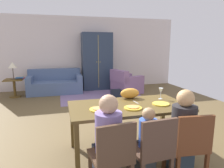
# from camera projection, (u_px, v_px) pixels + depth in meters

# --- Properties ---
(ground_plane) EXTENTS (7.11, 6.51, 0.02)m
(ground_plane) POSITION_uv_depth(u_px,v_px,m) (108.00, 115.00, 4.79)
(ground_plane) COLOR brown
(back_wall) EXTENTS (7.11, 0.10, 2.70)m
(back_wall) POSITION_uv_depth(u_px,v_px,m) (87.00, 53.00, 7.67)
(back_wall) COLOR silver
(back_wall) RESTS_ON ground_plane
(dining_table) EXTENTS (1.73, 0.91, 0.76)m
(dining_table) POSITION_uv_depth(u_px,v_px,m) (128.00, 110.00, 2.96)
(dining_table) COLOR brown
(dining_table) RESTS_ON ground_plane
(plate_near_man) EXTENTS (0.25, 0.25, 0.02)m
(plate_near_man) POSITION_uv_depth(u_px,v_px,m) (99.00, 109.00, 2.70)
(plate_near_man) COLOR yellow
(plate_near_man) RESTS_ON dining_table
(pizza_near_man) EXTENTS (0.17, 0.17, 0.01)m
(pizza_near_man) POSITION_uv_depth(u_px,v_px,m) (99.00, 108.00, 2.70)
(pizza_near_man) COLOR tan
(pizza_near_man) RESTS_ON plate_near_man
(plate_near_child) EXTENTS (0.25, 0.25, 0.02)m
(plate_near_child) POSITION_uv_depth(u_px,v_px,m) (133.00, 108.00, 2.77)
(plate_near_child) COLOR yellow
(plate_near_child) RESTS_ON dining_table
(pizza_near_child) EXTENTS (0.17, 0.17, 0.01)m
(pizza_near_child) POSITION_uv_depth(u_px,v_px,m) (133.00, 107.00, 2.77)
(pizza_near_child) COLOR #E39A4C
(pizza_near_child) RESTS_ON plate_near_child
(plate_near_woman) EXTENTS (0.25, 0.25, 0.02)m
(plate_near_woman) POSITION_uv_depth(u_px,v_px,m) (161.00, 104.00, 2.97)
(plate_near_woman) COLOR yellow
(plate_near_woman) RESTS_ON dining_table
(wine_glass) EXTENTS (0.07, 0.07, 0.19)m
(wine_glass) POSITION_uv_depth(u_px,v_px,m) (161.00, 91.00, 3.25)
(wine_glass) COLOR silver
(wine_glass) RESTS_ON dining_table
(fork) EXTENTS (0.05, 0.15, 0.01)m
(fork) POSITION_uv_depth(u_px,v_px,m) (113.00, 107.00, 2.83)
(fork) COLOR silver
(fork) RESTS_ON dining_table
(knife) EXTENTS (0.04, 0.17, 0.01)m
(knife) POSITION_uv_depth(u_px,v_px,m) (136.00, 102.00, 3.08)
(knife) COLOR silver
(knife) RESTS_ON dining_table
(dining_chair_man) EXTENTS (0.46, 0.46, 0.87)m
(dining_chair_man) POSITION_uv_depth(u_px,v_px,m) (113.00, 154.00, 2.10)
(dining_chair_man) COLOR #4E3524
(dining_chair_man) RESTS_ON ground_plane
(person_man) EXTENTS (0.31, 0.41, 1.11)m
(person_man) POSITION_uv_depth(u_px,v_px,m) (108.00, 145.00, 2.26)
(person_man) COLOR #293142
(person_man) RESTS_ON ground_plane
(dining_chair_child) EXTENTS (0.45, 0.45, 0.87)m
(dining_chair_child) POSITION_uv_depth(u_px,v_px,m) (153.00, 149.00, 2.22)
(dining_chair_child) COLOR #4D3527
(dining_chair_child) RESTS_ON ground_plane
(person_child) EXTENTS (0.22, 0.29, 0.92)m
(person_child) POSITION_uv_depth(u_px,v_px,m) (146.00, 146.00, 2.39)
(person_child) COLOR #394042
(person_child) RESTS_ON ground_plane
(dining_chair_woman) EXTENTS (0.46, 0.46, 0.87)m
(dining_chair_woman) POSITION_uv_depth(u_px,v_px,m) (189.00, 143.00, 2.34)
(dining_chair_woman) COLOR #5F3018
(dining_chair_woman) RESTS_ON ground_plane
(person_woman) EXTENTS (0.31, 0.41, 1.11)m
(person_woman) POSITION_uv_depth(u_px,v_px,m) (181.00, 135.00, 2.50)
(person_woman) COLOR #324250
(person_woman) RESTS_ON ground_plane
(cat) EXTENTS (0.32, 0.17, 0.17)m
(cat) POSITION_uv_depth(u_px,v_px,m) (130.00, 93.00, 3.30)
(cat) COLOR gold
(cat) RESTS_ON dining_table
(area_rug) EXTENTS (2.60, 1.80, 0.01)m
(area_rug) POSITION_uv_depth(u_px,v_px,m) (101.00, 96.00, 6.55)
(area_rug) COLOR slate
(area_rug) RESTS_ON ground_plane
(couch) EXTENTS (1.81, 0.86, 0.82)m
(couch) POSITION_uv_depth(u_px,v_px,m) (55.00, 84.00, 6.94)
(couch) COLOR #4C6086
(couch) RESTS_ON ground_plane
(armchair) EXTENTS (1.08, 1.07, 0.82)m
(armchair) POSITION_uv_depth(u_px,v_px,m) (126.00, 84.00, 6.90)
(armchair) COLOR slate
(armchair) RESTS_ON ground_plane
(armoire) EXTENTS (1.10, 0.59, 2.10)m
(armoire) POSITION_uv_depth(u_px,v_px,m) (97.00, 61.00, 7.44)
(armoire) COLOR #263349
(armoire) RESTS_ON ground_plane
(side_table) EXTENTS (0.56, 0.56, 0.58)m
(side_table) POSITION_uv_depth(u_px,v_px,m) (14.00, 85.00, 6.36)
(side_table) COLOR brown
(side_table) RESTS_ON ground_plane
(table_lamp) EXTENTS (0.26, 0.26, 0.54)m
(table_lamp) POSITION_uv_depth(u_px,v_px,m) (12.00, 66.00, 6.24)
(table_lamp) COLOR #4D3E32
(table_lamp) RESTS_ON side_table
(book_lower) EXTENTS (0.22, 0.16, 0.03)m
(book_lower) POSITION_uv_depth(u_px,v_px,m) (21.00, 78.00, 6.41)
(book_lower) COLOR maroon
(book_lower) RESTS_ON side_table
(book_upper) EXTENTS (0.22, 0.16, 0.03)m
(book_upper) POSITION_uv_depth(u_px,v_px,m) (20.00, 78.00, 6.33)
(book_upper) COLOR #275789
(book_upper) RESTS_ON book_lower
(handbag) EXTENTS (0.32, 0.16, 0.26)m
(handbag) POSITION_uv_depth(u_px,v_px,m) (116.00, 93.00, 6.35)
(handbag) COLOR black
(handbag) RESTS_ON ground_plane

